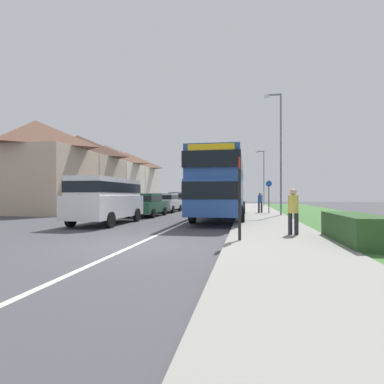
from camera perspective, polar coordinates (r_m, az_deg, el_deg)
ground_plane at (r=9.08m, az=-10.66°, el=-9.82°), size 120.00×120.00×0.00m
lane_marking_centre at (r=16.74m, az=-0.79°, el=-5.56°), size 0.14×60.00×0.01m
pavement_near_side at (r=14.47m, az=14.27°, el=-6.10°), size 3.20×68.00×0.12m
grass_verge_seaward at (r=15.38m, az=30.54°, el=-5.79°), size 6.00×68.00×0.08m
roadside_hedge at (r=9.89m, az=28.67°, el=-6.36°), size 1.10×3.40×0.90m
double_decker_bus at (r=18.44m, az=5.65°, el=1.56°), size 2.80×11.52×3.70m
parked_van_white at (r=15.63m, az=-15.83°, el=-0.92°), size 2.11×5.26×2.29m
parked_car_dark_green at (r=20.58m, az=-8.61°, el=-2.22°), size 1.91×4.38×1.56m
parked_car_silver at (r=25.54m, az=-4.94°, el=-1.85°), size 1.98×4.32×1.60m
parked_car_grey at (r=30.75m, az=-2.56°, el=-1.52°), size 1.89×4.11×1.74m
pedestrian_at_stop at (r=10.73m, az=18.65°, el=-3.13°), size 0.34×0.34×1.67m
pedestrian_walking_away at (r=23.39m, az=12.81°, el=-1.74°), size 0.34×0.34×1.67m
bus_stop_sign at (r=9.04m, az=9.02°, el=-0.06°), size 0.09×0.52×2.60m
cycle_route_sign at (r=22.96m, az=14.38°, el=-0.63°), size 0.44×0.08×2.52m
street_lamp_mid at (r=21.23m, az=16.24°, el=8.23°), size 1.14×0.20×8.28m
street_lamp_far at (r=38.76m, az=13.31°, el=3.27°), size 1.14×0.20×6.99m
house_terrace_far_side at (r=34.14m, az=-18.33°, el=3.16°), size 7.69×23.76×7.33m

